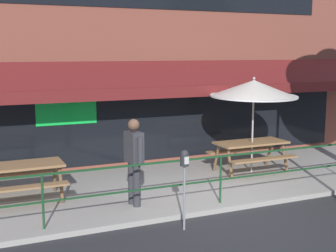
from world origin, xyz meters
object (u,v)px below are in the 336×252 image
object	(u,v)px
picnic_table_centre	(251,148)
picnic_table_left	(17,172)
patio_umbrella_centre	(254,89)
pedestrian_walking	(134,157)
parking_meter_near	(184,166)

from	to	relation	value
picnic_table_centre	picnic_table_left	bearing A→B (deg)	-178.60
patio_umbrella_centre	pedestrian_walking	distance (m)	3.93
pedestrian_walking	parking_meter_near	bearing A→B (deg)	-71.91
parking_meter_near	picnic_table_left	bearing A→B (deg)	135.26
parking_meter_near	pedestrian_walking	bearing A→B (deg)	108.09
picnic_table_left	patio_umbrella_centre	bearing A→B (deg)	0.91
picnic_table_centre	parking_meter_near	world-z (taller)	parking_meter_near
picnic_table_left	pedestrian_walking	distance (m)	2.39
patio_umbrella_centre	picnic_table_centre	bearing A→B (deg)	90.00
patio_umbrella_centre	parking_meter_near	xyz separation A→B (m)	(-3.12, -2.57, -1.03)
patio_umbrella_centre	parking_meter_near	bearing A→B (deg)	-140.55
picnic_table_left	picnic_table_centre	distance (m)	5.63
picnic_table_centre	patio_umbrella_centre	distance (m)	1.47
picnic_table_left	patio_umbrella_centre	distance (m)	5.82
picnic_table_left	pedestrian_walking	xyz separation A→B (m)	(2.07, -1.14, 0.35)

